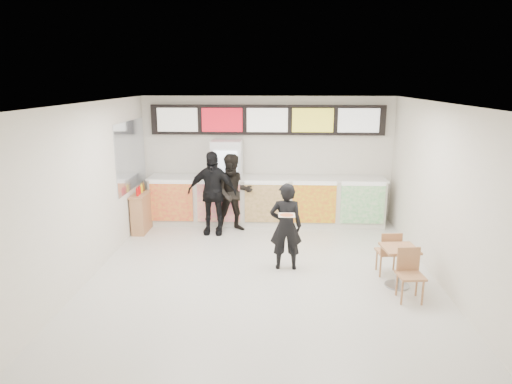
# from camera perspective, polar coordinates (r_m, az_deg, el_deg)

# --- Properties ---
(floor) EXTENTS (7.00, 7.00, 0.00)m
(floor) POSITION_cam_1_polar(r_m,az_deg,el_deg) (8.12, 0.82, -10.64)
(floor) COLOR beige
(floor) RESTS_ON ground
(ceiling) EXTENTS (7.00, 7.00, 0.00)m
(ceiling) POSITION_cam_1_polar(r_m,az_deg,el_deg) (7.40, 0.90, 11.01)
(ceiling) COLOR white
(ceiling) RESTS_ON wall_back
(wall_back) EXTENTS (6.00, 0.00, 6.00)m
(wall_back) POSITION_cam_1_polar(r_m,az_deg,el_deg) (11.05, 1.40, 4.12)
(wall_back) COLOR silver
(wall_back) RESTS_ON floor
(wall_left) EXTENTS (0.00, 7.00, 7.00)m
(wall_left) POSITION_cam_1_polar(r_m,az_deg,el_deg) (8.27, -20.40, -0.08)
(wall_left) COLOR silver
(wall_left) RESTS_ON floor
(wall_right) EXTENTS (0.00, 7.00, 7.00)m
(wall_right) POSITION_cam_1_polar(r_m,az_deg,el_deg) (8.11, 22.55, -0.53)
(wall_right) COLOR silver
(wall_right) RESTS_ON floor
(service_counter) EXTENTS (5.56, 0.77, 1.14)m
(service_counter) POSITION_cam_1_polar(r_m,az_deg,el_deg) (10.85, 1.33, -1.07)
(service_counter) COLOR silver
(service_counter) RESTS_ON floor
(menu_board) EXTENTS (5.50, 0.14, 0.70)m
(menu_board) POSITION_cam_1_polar(r_m,az_deg,el_deg) (10.84, 1.42, 9.00)
(menu_board) COLOR black
(menu_board) RESTS_ON wall_back
(drinks_fridge) EXTENTS (0.70, 0.67, 2.00)m
(drinks_fridge) POSITION_cam_1_polar(r_m,az_deg,el_deg) (10.82, -3.62, 1.20)
(drinks_fridge) COLOR white
(drinks_fridge) RESTS_ON floor
(mirror_panel) EXTENTS (0.01, 2.00, 1.50)m
(mirror_panel) POSITION_cam_1_polar(r_m,az_deg,el_deg) (10.47, -15.35, 4.48)
(mirror_panel) COLOR #B2B7BF
(mirror_panel) RESTS_ON wall_left
(customer_main) EXTENTS (0.60, 0.40, 1.61)m
(customer_main) POSITION_cam_1_polar(r_m,az_deg,el_deg) (8.24, 3.75, -4.31)
(customer_main) COLOR black
(customer_main) RESTS_ON floor
(customer_left) EXTENTS (0.97, 0.82, 1.77)m
(customer_left) POSITION_cam_1_polar(r_m,az_deg,el_deg) (10.29, -2.82, -0.12)
(customer_left) COLOR black
(customer_left) RESTS_ON floor
(customer_mid) EXTENTS (1.11, 0.50, 1.87)m
(customer_mid) POSITION_cam_1_polar(r_m,az_deg,el_deg) (10.13, -5.52, -0.10)
(customer_mid) COLOR black
(customer_mid) RESTS_ON floor
(pizza_slice) EXTENTS (0.36, 0.36, 0.02)m
(pizza_slice) POSITION_cam_1_polar(r_m,az_deg,el_deg) (7.70, 3.86, -2.85)
(pizza_slice) COLOR beige
(pizza_slice) RESTS_ON customer_main
(cafe_table) EXTENTS (0.61, 1.43, 0.82)m
(cafe_table) POSITION_cam_1_polar(r_m,az_deg,el_deg) (7.98, 17.43, -8.04)
(cafe_table) COLOR tan
(cafe_table) RESTS_ON floor
(condiment_ledge) EXTENTS (0.32, 0.79, 1.05)m
(condiment_ledge) POSITION_cam_1_polar(r_m,az_deg,el_deg) (10.65, -14.13, -2.47)
(condiment_ledge) COLOR tan
(condiment_ledge) RESTS_ON floor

